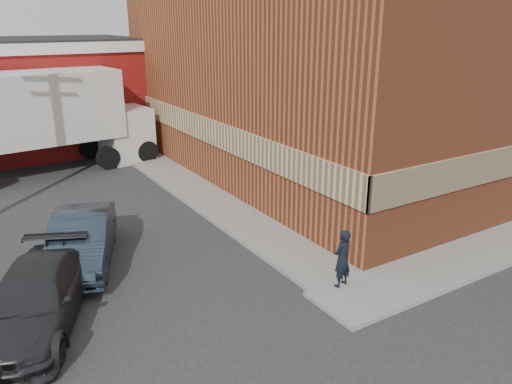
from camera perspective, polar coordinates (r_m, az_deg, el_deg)
ground at (r=12.97m, az=7.19°, el=-11.09°), size 90.00×90.00×0.00m
brick_building at (r=23.66m, az=10.26°, el=14.45°), size 14.25×18.25×9.36m
sidewalk_west at (r=20.31m, az=-7.46°, el=0.49°), size 1.80×18.00×0.12m
man at (r=12.68m, az=9.83°, el=-7.49°), size 0.62×0.48×1.51m
sedan at (r=14.69m, az=-19.32°, el=-5.16°), size 2.98×4.63×1.44m
suv_b at (r=12.22m, az=-24.01°, el=-11.19°), size 3.59×4.96×1.33m
box_truck at (r=23.89m, az=-21.76°, el=8.27°), size 9.16×3.55×4.41m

